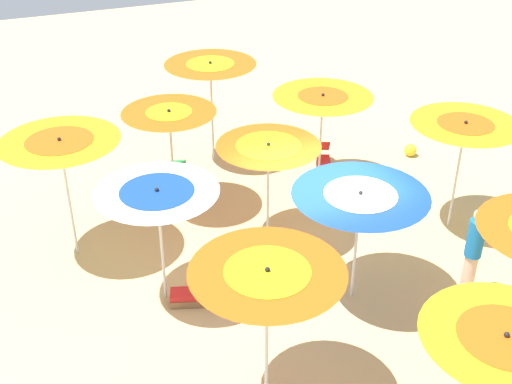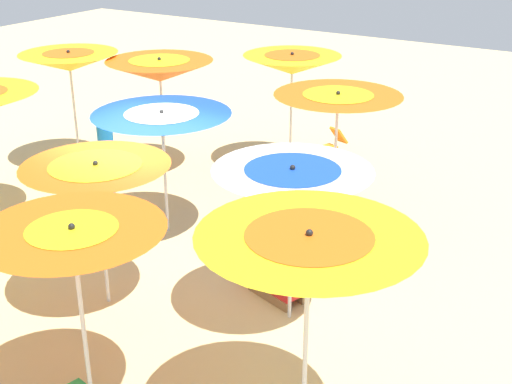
{
  "view_description": "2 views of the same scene",
  "coord_description": "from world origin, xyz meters",
  "px_view_note": "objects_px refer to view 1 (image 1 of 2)",
  "views": [
    {
      "loc": [
        -9.03,
        4.77,
        7.77
      ],
      "look_at": [
        1.03,
        0.76,
        1.35
      ],
      "focal_mm": 47.08,
      "sensor_mm": 36.0,
      "label": 1
    },
    {
      "loc": [
        7.47,
        6.66,
        5.37
      ],
      "look_at": [
        -1.08,
        1.36,
        1.05
      ],
      "focal_mm": 48.4,
      "sensor_mm": 36.0,
      "label": 2
    }
  ],
  "objects_px": {
    "beach_umbrella_6": "(268,152)",
    "beach_ball": "(410,150)",
    "beach_umbrella_3": "(211,71)",
    "beach_umbrella_11": "(61,150)",
    "beach_umbrella_7": "(169,119)",
    "beach_umbrella_8": "(503,349)",
    "beach_umbrella_9": "(267,280)",
    "lounger_0": "(180,187)",
    "beach_umbrella_2": "(322,104)",
    "beachgoer_0": "(473,250)",
    "lounger_3": "(324,162)",
    "beach_umbrella_10": "(158,201)",
    "beach_umbrella_1": "(464,132)",
    "lounger_2": "(200,293)",
    "beach_umbrella_5": "(360,204)"
  },
  "relations": [
    {
      "from": "beach_umbrella_7",
      "to": "beach_umbrella_8",
      "type": "relative_size",
      "value": 0.95
    },
    {
      "from": "beach_umbrella_3",
      "to": "beach_umbrella_11",
      "type": "relative_size",
      "value": 1.01
    },
    {
      "from": "beach_umbrella_6",
      "to": "beach_ball",
      "type": "height_order",
      "value": "beach_umbrella_6"
    },
    {
      "from": "beach_umbrella_11",
      "to": "beach_umbrella_5",
      "type": "bearing_deg",
      "value": -126.11
    },
    {
      "from": "beach_umbrella_2",
      "to": "beach_umbrella_9",
      "type": "xyz_separation_m",
      "value": [
        -5.5,
        3.58,
        0.25
      ]
    },
    {
      "from": "beach_umbrella_6",
      "to": "beach_umbrella_11",
      "type": "distance_m",
      "value": 3.8
    },
    {
      "from": "beach_umbrella_2",
      "to": "lounger_0",
      "type": "xyz_separation_m",
      "value": [
        0.71,
        3.1,
        -1.79
      ]
    },
    {
      "from": "beach_umbrella_3",
      "to": "lounger_2",
      "type": "height_order",
      "value": "beach_umbrella_3"
    },
    {
      "from": "beach_umbrella_1",
      "to": "beach_umbrella_9",
      "type": "relative_size",
      "value": 0.98
    },
    {
      "from": "beach_umbrella_8",
      "to": "lounger_2",
      "type": "bearing_deg",
      "value": 26.06
    },
    {
      "from": "lounger_3",
      "to": "beach_umbrella_5",
      "type": "bearing_deg",
      "value": 3.17
    },
    {
      "from": "beach_ball",
      "to": "lounger_0",
      "type": "bearing_deg",
      "value": 87.39
    },
    {
      "from": "lounger_0",
      "to": "beachgoer_0",
      "type": "distance_m",
      "value": 6.51
    },
    {
      "from": "beach_umbrella_1",
      "to": "beach_umbrella_7",
      "type": "bearing_deg",
      "value": 61.49
    },
    {
      "from": "beach_umbrella_3",
      "to": "beach_umbrella_10",
      "type": "distance_m",
      "value": 5.35
    },
    {
      "from": "beach_umbrella_1",
      "to": "beach_umbrella_11",
      "type": "height_order",
      "value": "beach_umbrella_11"
    },
    {
      "from": "beach_umbrella_6",
      "to": "lounger_0",
      "type": "relative_size",
      "value": 1.67
    },
    {
      "from": "beach_umbrella_5",
      "to": "beach_umbrella_7",
      "type": "relative_size",
      "value": 0.98
    },
    {
      "from": "beach_umbrella_1",
      "to": "beach_ball",
      "type": "xyz_separation_m",
      "value": [
        3.01,
        -1.01,
        -2.01
      ]
    },
    {
      "from": "beach_umbrella_7",
      "to": "lounger_2",
      "type": "bearing_deg",
      "value": 171.92
    },
    {
      "from": "beach_umbrella_1",
      "to": "lounger_0",
      "type": "height_order",
      "value": "beach_umbrella_1"
    },
    {
      "from": "beachgoer_0",
      "to": "lounger_3",
      "type": "bearing_deg",
      "value": -134.48
    },
    {
      "from": "beach_umbrella_6",
      "to": "beach_umbrella_7",
      "type": "xyz_separation_m",
      "value": [
        1.79,
        1.42,
        0.17
      ]
    },
    {
      "from": "beach_umbrella_8",
      "to": "lounger_0",
      "type": "height_order",
      "value": "beach_umbrella_8"
    },
    {
      "from": "beach_umbrella_2",
      "to": "beach_umbrella_7",
      "type": "xyz_separation_m",
      "value": [
        0.21,
        3.35,
        0.13
      ]
    },
    {
      "from": "beach_umbrella_3",
      "to": "beach_umbrella_11",
      "type": "xyz_separation_m",
      "value": [
        -2.75,
        3.76,
        -0.04
      ]
    },
    {
      "from": "lounger_3",
      "to": "beachgoer_0",
      "type": "distance_m",
      "value": 5.17
    },
    {
      "from": "beach_umbrella_2",
      "to": "beach_umbrella_10",
      "type": "xyz_separation_m",
      "value": [
        -2.61,
        4.34,
        0.0
      ]
    },
    {
      "from": "beach_umbrella_8",
      "to": "beach_umbrella_9",
      "type": "relative_size",
      "value": 1.01
    },
    {
      "from": "beach_umbrella_8",
      "to": "lounger_0",
      "type": "bearing_deg",
      "value": 10.69
    },
    {
      "from": "beach_umbrella_3",
      "to": "beach_umbrella_8",
      "type": "relative_size",
      "value": 1.02
    },
    {
      "from": "beach_umbrella_5",
      "to": "lounger_2",
      "type": "relative_size",
      "value": 1.83
    },
    {
      "from": "beach_umbrella_9",
      "to": "beachgoer_0",
      "type": "relative_size",
      "value": 1.4
    },
    {
      "from": "lounger_2",
      "to": "beachgoer_0",
      "type": "height_order",
      "value": "beachgoer_0"
    },
    {
      "from": "beach_umbrella_2",
      "to": "lounger_3",
      "type": "relative_size",
      "value": 1.95
    },
    {
      "from": "beach_umbrella_2",
      "to": "beach_umbrella_10",
      "type": "height_order",
      "value": "beach_umbrella_2"
    },
    {
      "from": "beach_umbrella_10",
      "to": "lounger_3",
      "type": "xyz_separation_m",
      "value": [
        3.21,
        -4.78,
        -1.8
      ]
    },
    {
      "from": "beach_umbrella_6",
      "to": "beach_umbrella_11",
      "type": "bearing_deg",
      "value": 75.6
    },
    {
      "from": "beach_umbrella_2",
      "to": "beach_ball",
      "type": "height_order",
      "value": "beach_umbrella_2"
    },
    {
      "from": "beach_umbrella_8",
      "to": "lounger_2",
      "type": "relative_size",
      "value": 1.97
    },
    {
      "from": "beach_umbrella_6",
      "to": "lounger_3",
      "type": "bearing_deg",
      "value": -47.3
    },
    {
      "from": "beach_umbrella_7",
      "to": "beach_umbrella_8",
      "type": "xyz_separation_m",
      "value": [
        -7.89,
        -1.84,
        0.09
      ]
    },
    {
      "from": "beach_umbrella_8",
      "to": "lounger_0",
      "type": "relative_size",
      "value": 1.91
    },
    {
      "from": "beach_umbrella_9",
      "to": "lounger_2",
      "type": "bearing_deg",
      "value": 5.12
    },
    {
      "from": "beach_umbrella_9",
      "to": "lounger_3",
      "type": "bearing_deg",
      "value": -33.41
    },
    {
      "from": "beach_umbrella_2",
      "to": "beach_umbrella_11",
      "type": "xyz_separation_m",
      "value": [
        -0.64,
        5.6,
        0.25
      ]
    },
    {
      "from": "beach_ball",
      "to": "beach_umbrella_11",
      "type": "bearing_deg",
      "value": 97.37
    },
    {
      "from": "beachgoer_0",
      "to": "beach_umbrella_2",
      "type": "bearing_deg",
      "value": -128.5
    },
    {
      "from": "beach_umbrella_10",
      "to": "lounger_3",
      "type": "bearing_deg",
      "value": -56.1
    },
    {
      "from": "beach_umbrella_3",
      "to": "beach_umbrella_9",
      "type": "distance_m",
      "value": 7.8
    }
  ]
}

